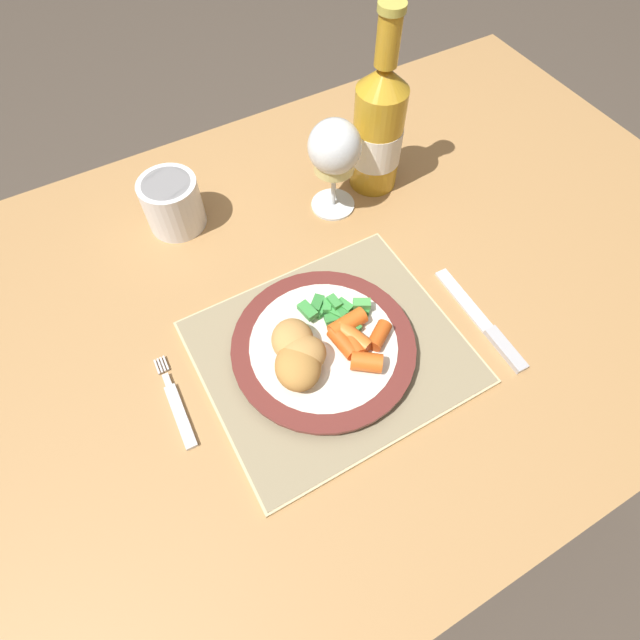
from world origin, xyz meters
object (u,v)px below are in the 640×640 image
(dining_table, at_px, (275,348))
(bottle, at_px, (378,129))
(dinner_plate, at_px, (323,347))
(fork, at_px, (178,409))
(wine_glass, at_px, (334,152))
(drinking_cup, at_px, (172,203))
(table_knife, at_px, (487,327))

(dining_table, distance_m, bottle, 0.36)
(dinner_plate, height_order, fork, dinner_plate)
(wine_glass, height_order, drinking_cup, wine_glass)
(fork, height_order, drinking_cup, drinking_cup)
(fork, relative_size, table_knife, 0.70)
(dinner_plate, relative_size, fork, 1.83)
(fork, height_order, wine_glass, wine_glass)
(dining_table, xyz_separation_m, bottle, (0.27, 0.16, 0.19))
(table_knife, distance_m, bottle, 0.33)
(table_knife, distance_m, drinking_cup, 0.49)
(dinner_plate, relative_size, drinking_cup, 2.72)
(wine_glass, bearing_deg, table_knife, -77.90)
(table_knife, relative_size, bottle, 0.66)
(dining_table, distance_m, dinner_plate, 0.14)
(dining_table, relative_size, dinner_plate, 6.28)
(table_knife, relative_size, drinking_cup, 2.11)
(dining_table, bearing_deg, table_knife, -33.04)
(dining_table, xyz_separation_m, table_knife, (0.25, -0.16, 0.09))
(dinner_plate, distance_m, wine_glass, 0.28)
(fork, bearing_deg, dinner_plate, -5.74)
(fork, relative_size, bottle, 0.46)
(bottle, bearing_deg, table_knife, -93.72)
(fork, xyz_separation_m, bottle, (0.42, 0.22, 0.10))
(fork, distance_m, bottle, 0.49)
(dining_table, height_order, dinner_plate, dinner_plate)
(fork, distance_m, drinking_cup, 0.32)
(dinner_plate, distance_m, bottle, 0.35)
(dinner_plate, relative_size, table_knife, 1.29)
(wine_glass, relative_size, bottle, 0.55)
(fork, bearing_deg, drinking_cup, 69.10)
(drinking_cup, bearing_deg, dining_table, -78.61)
(bottle, bearing_deg, fork, -152.19)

